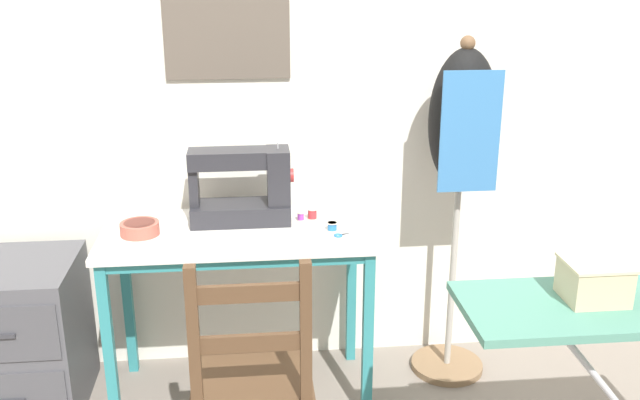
# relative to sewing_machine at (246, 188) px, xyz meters

# --- Properties ---
(wall_back) EXTENTS (10.00, 0.07, 2.55)m
(wall_back) POSITION_rel_sewing_machine_xyz_m (-0.04, 0.25, 0.38)
(wall_back) COLOR silver
(wall_back) RESTS_ON ground_plane
(sewing_table) EXTENTS (1.07, 0.53, 0.75)m
(sewing_table) POSITION_rel_sewing_machine_xyz_m (-0.04, -0.10, -0.24)
(sewing_table) COLOR silver
(sewing_table) RESTS_ON ground_plane
(sewing_machine) EXTENTS (0.42, 0.17, 0.33)m
(sewing_machine) POSITION_rel_sewing_machine_xyz_m (0.00, 0.00, 0.00)
(sewing_machine) COLOR #28282D
(sewing_machine) RESTS_ON sewing_table
(fabric_bowl) EXTENTS (0.15, 0.15, 0.05)m
(fabric_bowl) POSITION_rel_sewing_machine_xyz_m (-0.42, -0.10, -0.12)
(fabric_bowl) COLOR #B25647
(fabric_bowl) RESTS_ON sewing_table
(scissors) EXTENTS (0.12, 0.07, 0.01)m
(scissors) POSITION_rel_sewing_machine_xyz_m (0.37, -0.19, -0.14)
(scissors) COLOR silver
(scissors) RESTS_ON sewing_table
(thread_spool_near_machine) EXTENTS (0.03, 0.03, 0.03)m
(thread_spool_near_machine) POSITION_rel_sewing_machine_xyz_m (0.22, -0.01, -0.12)
(thread_spool_near_machine) COLOR purple
(thread_spool_near_machine) RESTS_ON sewing_table
(thread_spool_mid_table) EXTENTS (0.04, 0.04, 0.04)m
(thread_spool_mid_table) POSITION_rel_sewing_machine_xyz_m (0.27, 0.01, -0.12)
(thread_spool_mid_table) COLOR red
(thread_spool_mid_table) RESTS_ON sewing_table
(thread_spool_far_edge) EXTENTS (0.04, 0.04, 0.03)m
(thread_spool_far_edge) POSITION_rel_sewing_machine_xyz_m (0.33, -0.14, -0.13)
(thread_spool_far_edge) COLOR #2875C1
(thread_spool_far_edge) RESTS_ON sewing_table
(wooden_chair) EXTENTS (0.40, 0.38, 0.92)m
(wooden_chair) POSITION_rel_sewing_machine_xyz_m (0.00, -0.68, -0.46)
(wooden_chair) COLOR #513823
(wooden_chair) RESTS_ON ground_plane
(filing_cabinet) EXTENTS (0.44, 0.50, 0.63)m
(filing_cabinet) POSITION_rel_sewing_machine_xyz_m (-0.91, -0.07, -0.58)
(filing_cabinet) COLOR #4C4C51
(filing_cabinet) RESTS_ON ground_plane
(dress_form) EXTENTS (0.32, 0.32, 1.48)m
(dress_form) POSITION_rel_sewing_machine_xyz_m (0.88, 0.01, 0.16)
(dress_form) COLOR #846647
(dress_form) RESTS_ON ground_plane
(storage_box) EXTENTS (0.17, 0.15, 0.11)m
(storage_box) POSITION_rel_sewing_machine_xyz_m (0.96, -1.03, 0.03)
(storage_box) COLOR beige
(storage_box) RESTS_ON ironing_board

